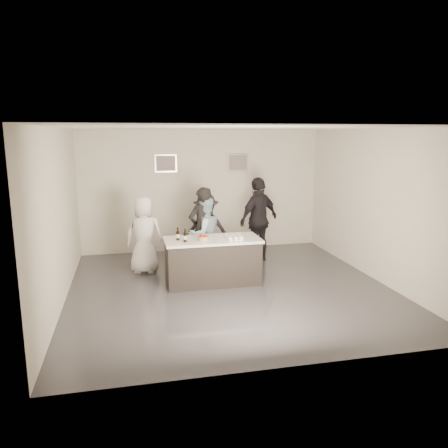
# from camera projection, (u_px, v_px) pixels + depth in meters

# --- Properties ---
(floor) EXTENTS (6.00, 6.00, 0.00)m
(floor) POSITION_uv_depth(u_px,v_px,m) (230.00, 288.00, 8.37)
(floor) COLOR #3D3D42
(floor) RESTS_ON ground
(ceiling) EXTENTS (6.00, 6.00, 0.00)m
(ceiling) POSITION_uv_depth(u_px,v_px,m) (230.00, 128.00, 7.77)
(ceiling) COLOR white
(wall_back) EXTENTS (6.00, 0.04, 3.00)m
(wall_back) POSITION_uv_depth(u_px,v_px,m) (202.00, 191.00, 10.94)
(wall_back) COLOR silver
(wall_back) RESTS_ON ground
(wall_front) EXTENTS (6.00, 0.04, 3.00)m
(wall_front) POSITION_uv_depth(u_px,v_px,m) (288.00, 253.00, 5.20)
(wall_front) COLOR silver
(wall_front) RESTS_ON ground
(wall_left) EXTENTS (0.04, 6.00, 3.00)m
(wall_left) POSITION_uv_depth(u_px,v_px,m) (59.00, 217.00, 7.43)
(wall_left) COLOR silver
(wall_left) RESTS_ON ground
(wall_right) EXTENTS (0.04, 6.00, 3.00)m
(wall_right) POSITION_uv_depth(u_px,v_px,m) (376.00, 205.00, 8.71)
(wall_right) COLOR silver
(wall_right) RESTS_ON ground
(picture_left) EXTENTS (0.54, 0.04, 0.44)m
(picture_left) POSITION_uv_depth(u_px,v_px,m) (166.00, 163.00, 10.58)
(picture_left) COLOR #B2B2B7
(picture_left) RESTS_ON wall_back
(picture_right) EXTENTS (0.54, 0.04, 0.44)m
(picture_right) POSITION_uv_depth(u_px,v_px,m) (238.00, 162.00, 10.96)
(picture_right) COLOR #B2B2B7
(picture_right) RESTS_ON wall_back
(bar_counter) EXTENTS (1.86, 0.86, 0.90)m
(bar_counter) POSITION_uv_depth(u_px,v_px,m) (213.00, 261.00, 8.57)
(bar_counter) COLOR white
(bar_counter) RESTS_ON ground
(cake) EXTENTS (0.20, 0.20, 0.07)m
(cake) POSITION_uv_depth(u_px,v_px,m) (203.00, 238.00, 8.34)
(cake) COLOR orange
(cake) RESTS_ON bar_counter
(beer_bottle_a) EXTENTS (0.07, 0.07, 0.26)m
(beer_bottle_a) POSITION_uv_depth(u_px,v_px,m) (178.00, 234.00, 8.33)
(beer_bottle_a) COLOR black
(beer_bottle_a) RESTS_ON bar_counter
(beer_bottle_b) EXTENTS (0.07, 0.07, 0.26)m
(beer_bottle_b) POSITION_uv_depth(u_px,v_px,m) (185.00, 235.00, 8.19)
(beer_bottle_b) COLOR black
(beer_bottle_b) RESTS_ON bar_counter
(tumbler_cluster) EXTENTS (0.30, 0.40, 0.08)m
(tumbler_cluster) POSITION_uv_depth(u_px,v_px,m) (234.00, 237.00, 8.47)
(tumbler_cluster) COLOR yellow
(tumbler_cluster) RESTS_ON bar_counter
(candles) EXTENTS (0.24, 0.08, 0.01)m
(candles) POSITION_uv_depth(u_px,v_px,m) (198.00, 243.00, 8.13)
(candles) COLOR pink
(candles) RESTS_ON bar_counter
(person_main_black) EXTENTS (0.77, 0.63, 1.81)m
(person_main_black) POSITION_uv_depth(u_px,v_px,m) (203.00, 229.00, 9.29)
(person_main_black) COLOR black
(person_main_black) RESTS_ON ground
(person_main_blue) EXTENTS (0.93, 0.83, 1.59)m
(person_main_blue) POSITION_uv_depth(u_px,v_px,m) (205.00, 234.00, 9.32)
(person_main_blue) COLOR #A8CDDB
(person_main_blue) RESTS_ON ground
(person_guest_left) EXTENTS (0.92, 0.72, 1.64)m
(person_guest_left) POSITION_uv_depth(u_px,v_px,m) (144.00, 235.00, 9.16)
(person_guest_left) COLOR silver
(person_guest_left) RESTS_ON ground
(person_guest_right) EXTENTS (1.22, 0.98, 1.94)m
(person_guest_right) POSITION_uv_depth(u_px,v_px,m) (259.00, 220.00, 10.00)
(person_guest_right) COLOR black
(person_guest_right) RESTS_ON ground
(person_guest_back) EXTENTS (1.03, 0.61, 1.57)m
(person_guest_back) POSITION_uv_depth(u_px,v_px,m) (206.00, 228.00, 10.02)
(person_guest_back) COLOR #252127
(person_guest_back) RESTS_ON ground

